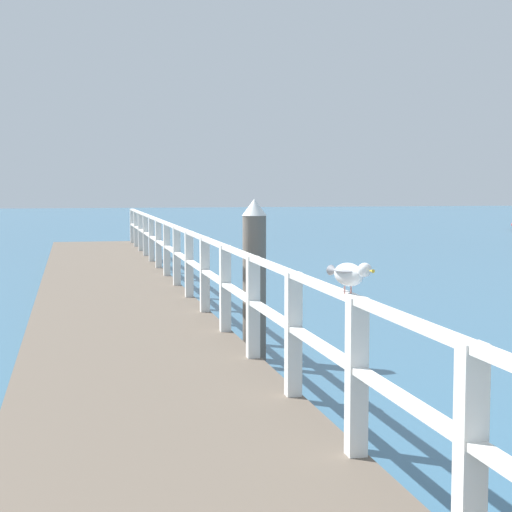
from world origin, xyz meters
The scene contains 4 objects.
pier_deck centered at (0.00, 13.34, 0.20)m, with size 2.37×26.69×0.39m, color brown.
pier_railing centered at (1.11, 13.34, 1.01)m, with size 0.12×25.21×1.01m.
dock_piling_far centered at (1.49, 10.35, 0.98)m, with size 0.29×0.29×1.94m.
seagull_foreground centered at (1.11, 5.67, 1.53)m, with size 0.23×0.47×0.21m.
Camera 1 is at (-0.63, 0.49, 2.10)m, focal length 59.74 mm.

